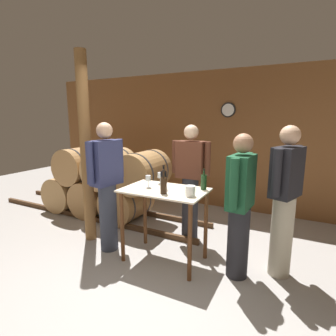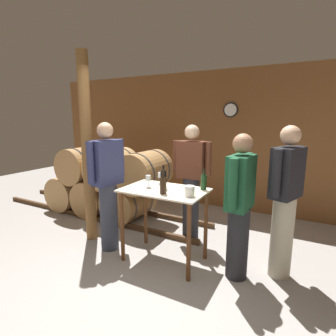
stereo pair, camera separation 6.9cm
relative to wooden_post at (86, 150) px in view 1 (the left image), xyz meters
The scene contains 15 objects.
ground_plane 2.05m from the wooden_post, 24.86° to the right, with size 14.00×14.00×0.00m, color #9E9993.
back_wall 2.71m from the wooden_post, 59.01° to the left, with size 8.40×0.08×2.70m.
barrel_rack 1.23m from the wooden_post, 118.73° to the left, with size 4.37×0.82×1.26m.
tasting_table 1.41m from the wooden_post, ahead, with size 1.03×0.66×0.94m.
wooden_post is the anchor object (origin of this frame).
wine_bottle_far_left 1.29m from the wooden_post, ahead, with size 0.08×0.08×0.30m.
wine_bottle_left 1.40m from the wooden_post, ahead, with size 0.08×0.08×0.29m.
wine_bottle_center 1.74m from the wooden_post, ahead, with size 0.07×0.07×0.26m.
wine_glass_near_left 1.09m from the wooden_post, ahead, with size 0.07×0.07×0.15m.
wine_glass_near_center 1.15m from the wooden_post, 10.45° to the left, with size 0.07×0.07×0.15m.
ice_bucket 1.71m from the wooden_post, ahead, with size 0.11×0.11×0.12m.
person_host 2.23m from the wooden_post, ahead, with size 0.25×0.59×1.64m.
person_visitor_with_scarf 1.56m from the wooden_post, 27.79° to the left, with size 0.59×0.24×1.70m.
person_visitor_bearded 0.64m from the wooden_post, 14.89° to the right, with size 0.29×0.58×1.74m.
person_visitor_near_door 2.66m from the wooden_post, ahead, with size 0.34×0.56×1.72m.
Camera 1 is at (1.33, -2.12, 1.80)m, focal length 28.00 mm.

